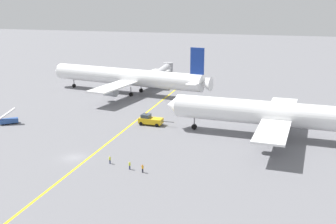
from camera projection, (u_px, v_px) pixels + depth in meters
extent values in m
plane|color=slate|center=(74.00, 158.00, 86.40)|extent=(600.00, 600.00, 0.00)
cube|color=yellow|center=(108.00, 143.00, 94.92)|extent=(1.03, 120.00, 0.01)
cylinder|color=white|center=(126.00, 77.00, 142.57)|extent=(54.25, 14.48, 5.47)
cone|color=white|center=(58.00, 71.00, 154.32)|extent=(3.61, 5.44, 5.04)
cone|color=white|center=(205.00, 84.00, 130.91)|extent=(4.28, 4.92, 4.38)
cube|color=white|center=(133.00, 80.00, 141.66)|extent=(13.72, 44.56, 0.44)
cube|color=white|center=(198.00, 81.00, 131.81)|extent=(5.34, 13.35, 0.28)
cube|color=#193899|center=(197.00, 61.00, 130.30)|extent=(4.40, 1.09, 8.12)
cylinder|color=#999EA3|center=(148.00, 79.00, 153.31)|extent=(4.58, 3.27, 2.60)
cylinder|color=#999EA3|center=(110.00, 92.00, 131.78)|extent=(4.58, 3.27, 2.60)
cylinder|color=slate|center=(131.00, 91.00, 139.03)|extent=(0.28, 0.28, 2.48)
cylinder|color=black|center=(131.00, 94.00, 139.35)|extent=(1.37, 0.76, 1.30)
cylinder|color=slate|center=(141.00, 87.00, 144.96)|extent=(0.28, 0.28, 2.48)
cylinder|color=black|center=(141.00, 90.00, 145.28)|extent=(1.37, 0.76, 1.30)
cylinder|color=slate|center=(74.00, 82.00, 152.53)|extent=(0.28, 0.28, 2.48)
cylinder|color=black|center=(74.00, 86.00, 152.85)|extent=(1.37, 0.76, 1.30)
cylinder|color=white|center=(268.00, 113.00, 97.80)|extent=(43.90, 8.33, 5.56)
cone|color=white|center=(173.00, 105.00, 105.22)|extent=(3.12, 5.28, 5.11)
cube|color=white|center=(278.00, 118.00, 97.31)|extent=(8.87, 39.25, 0.44)
cylinder|color=#999EA3|center=(278.00, 113.00, 108.02)|extent=(4.36, 2.86, 2.60)
cylinder|color=#999EA3|center=(267.00, 139.00, 88.19)|extent=(4.36, 2.86, 2.60)
cylinder|color=slate|center=(280.00, 135.00, 94.66)|extent=(0.28, 0.28, 2.50)
cylinder|color=black|center=(280.00, 140.00, 94.98)|extent=(1.33, 0.63, 1.30)
cylinder|color=slate|center=(283.00, 126.00, 100.85)|extent=(0.28, 0.28, 2.50)
cylinder|color=black|center=(282.00, 131.00, 101.17)|extent=(1.33, 0.63, 1.30)
cylinder|color=slate|center=(194.00, 122.00, 104.40)|extent=(0.28, 0.28, 2.50)
cylinder|color=black|center=(194.00, 127.00, 104.73)|extent=(1.33, 0.63, 1.30)
cube|color=gold|center=(151.00, 121.00, 108.24)|extent=(6.06, 3.09, 1.33)
cube|color=#333D47|center=(146.00, 116.00, 108.36)|extent=(2.25, 2.32, 0.90)
cylinder|color=#4C4C51|center=(168.00, 122.00, 106.77)|extent=(3.21, 0.38, 0.20)
sphere|color=orange|center=(146.00, 113.00, 108.20)|extent=(0.24, 0.24, 0.24)
cylinder|color=black|center=(141.00, 124.00, 107.82)|extent=(0.92, 0.35, 0.90)
cylinder|color=black|center=(145.00, 121.00, 110.34)|extent=(0.92, 0.35, 0.90)
cylinder|color=black|center=(157.00, 125.00, 106.48)|extent=(0.92, 0.35, 0.90)
cylinder|color=black|center=(161.00, 122.00, 109.00)|extent=(0.92, 0.35, 0.90)
cube|color=#2D5199|center=(9.00, 121.00, 109.19)|extent=(4.76, 4.38, 1.00)
cube|color=silver|center=(7.00, 114.00, 108.59)|extent=(4.13, 3.71, 2.71)
cylinder|color=black|center=(12.00, 122.00, 110.23)|extent=(0.59, 0.53, 0.60)
cylinder|color=black|center=(12.00, 123.00, 108.98)|extent=(0.59, 0.53, 0.60)
cylinder|color=black|center=(6.00, 122.00, 109.66)|extent=(0.59, 0.53, 0.60)
cylinder|color=black|center=(6.00, 124.00, 108.42)|extent=(0.59, 0.53, 0.60)
cylinder|color=black|center=(143.00, 170.00, 79.04)|extent=(0.28, 0.28, 0.79)
cylinder|color=orange|center=(143.00, 167.00, 78.86)|extent=(0.36, 0.36, 0.56)
sphere|color=#9E704C|center=(143.00, 165.00, 78.76)|extent=(0.22, 0.22, 0.22)
cylinder|color=#F24C19|center=(141.00, 166.00, 78.97)|extent=(0.05, 0.05, 0.40)
cylinder|color=#2D3351|center=(130.00, 167.00, 80.45)|extent=(0.28, 0.28, 0.80)
cylinder|color=#D1E02D|center=(130.00, 164.00, 80.27)|extent=(0.36, 0.36, 0.56)
sphere|color=beige|center=(130.00, 162.00, 80.17)|extent=(0.22, 0.22, 0.22)
cylinder|color=#2D3351|center=(110.00, 162.00, 83.24)|extent=(0.28, 0.28, 0.79)
cylinder|color=#D1E02D|center=(110.00, 158.00, 83.07)|extent=(0.36, 0.36, 0.56)
sphere|color=beige|center=(110.00, 157.00, 82.97)|extent=(0.21, 0.21, 0.21)
cylinder|color=#B7B7BC|center=(162.00, 72.00, 158.49)|extent=(4.81, 21.74, 3.20)
cylinder|color=#99999E|center=(168.00, 67.00, 168.69)|extent=(3.84, 3.84, 3.52)
cylinder|color=#595960|center=(168.00, 73.00, 168.34)|extent=(0.70, 0.70, 4.55)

